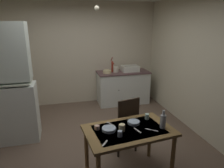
{
  "coord_description": "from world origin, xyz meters",
  "views": [
    {
      "loc": [
        -0.49,
        -3.29,
        2.09
      ],
      "look_at": [
        0.34,
        -0.01,
        1.08
      ],
      "focal_mm": 32.42,
      "sensor_mm": 36.0,
      "label": 1
    }
  ],
  "objects_px": {
    "chair_far_side": "(125,124)",
    "glass_bottle": "(163,121)",
    "mug_dark": "(122,128)",
    "serving_bowl_wide": "(109,129)",
    "hand_pump": "(112,66)",
    "sink_basin": "(130,68)",
    "mixing_bowl_counter": "(107,72)",
    "hutch_cabinet": "(4,89)",
    "dining_table": "(129,136)"
  },
  "relations": [
    {
      "from": "hand_pump",
      "to": "dining_table",
      "type": "distance_m",
      "value": 2.84
    },
    {
      "from": "hand_pump",
      "to": "serving_bowl_wide",
      "type": "distance_m",
      "value": 2.86
    },
    {
      "from": "hand_pump",
      "to": "chair_far_side",
      "type": "relative_size",
      "value": 0.4
    },
    {
      "from": "dining_table",
      "to": "chair_far_side",
      "type": "height_order",
      "value": "chair_far_side"
    },
    {
      "from": "hand_pump",
      "to": "dining_table",
      "type": "bearing_deg",
      "value": -99.79
    },
    {
      "from": "sink_basin",
      "to": "glass_bottle",
      "type": "xyz_separation_m",
      "value": [
        -0.5,
        -2.81,
        -0.1
      ]
    },
    {
      "from": "hutch_cabinet",
      "to": "mug_dark",
      "type": "height_order",
      "value": "hutch_cabinet"
    },
    {
      "from": "mug_dark",
      "to": "glass_bottle",
      "type": "distance_m",
      "value": 0.56
    },
    {
      "from": "mug_dark",
      "to": "glass_bottle",
      "type": "xyz_separation_m",
      "value": [
        0.55,
        -0.06,
        0.06
      ]
    },
    {
      "from": "serving_bowl_wide",
      "to": "glass_bottle",
      "type": "bearing_deg",
      "value": -8.43
    },
    {
      "from": "sink_basin",
      "to": "chair_far_side",
      "type": "xyz_separation_m",
      "value": [
        -0.82,
        -2.15,
        -0.44
      ]
    },
    {
      "from": "hand_pump",
      "to": "mug_dark",
      "type": "distance_m",
      "value": 2.86
    },
    {
      "from": "serving_bowl_wide",
      "to": "sink_basin",
      "type": "bearing_deg",
      "value": 65.69
    },
    {
      "from": "chair_far_side",
      "to": "mug_dark",
      "type": "xyz_separation_m",
      "value": [
        -0.23,
        -0.59,
        0.28
      ]
    },
    {
      "from": "mixing_bowl_counter",
      "to": "chair_far_side",
      "type": "bearing_deg",
      "value": -95.0
    },
    {
      "from": "mixing_bowl_counter",
      "to": "dining_table",
      "type": "bearing_deg",
      "value": -96.73
    },
    {
      "from": "hand_pump",
      "to": "serving_bowl_wide",
      "type": "height_order",
      "value": "hand_pump"
    },
    {
      "from": "hutch_cabinet",
      "to": "serving_bowl_wide",
      "type": "bearing_deg",
      "value": -42.19
    },
    {
      "from": "serving_bowl_wide",
      "to": "mug_dark",
      "type": "relative_size",
      "value": 2.07
    },
    {
      "from": "glass_bottle",
      "to": "chair_far_side",
      "type": "bearing_deg",
      "value": 115.81
    },
    {
      "from": "hand_pump",
      "to": "hutch_cabinet",
      "type": "bearing_deg",
      "value": -149.35
    },
    {
      "from": "mixing_bowl_counter",
      "to": "dining_table",
      "type": "height_order",
      "value": "mixing_bowl_counter"
    },
    {
      "from": "sink_basin",
      "to": "mixing_bowl_counter",
      "type": "xyz_separation_m",
      "value": [
        -0.64,
        -0.05,
        -0.04
      ]
    },
    {
      "from": "hand_pump",
      "to": "mixing_bowl_counter",
      "type": "relative_size",
      "value": 1.79
    },
    {
      "from": "hutch_cabinet",
      "to": "hand_pump",
      "type": "bearing_deg",
      "value": 30.65
    },
    {
      "from": "mug_dark",
      "to": "serving_bowl_wide",
      "type": "bearing_deg",
      "value": 165.63
    },
    {
      "from": "hutch_cabinet",
      "to": "sink_basin",
      "type": "bearing_deg",
      "value": 25.38
    },
    {
      "from": "dining_table",
      "to": "sink_basin",
      "type": "bearing_deg",
      "value": 70.76
    },
    {
      "from": "hand_pump",
      "to": "serving_bowl_wide",
      "type": "xyz_separation_m",
      "value": [
        -0.75,
        -2.74,
        -0.27
      ]
    },
    {
      "from": "dining_table",
      "to": "glass_bottle",
      "type": "distance_m",
      "value": 0.5
    },
    {
      "from": "mug_dark",
      "to": "chair_far_side",
      "type": "bearing_deg",
      "value": 68.44
    },
    {
      "from": "chair_far_side",
      "to": "serving_bowl_wide",
      "type": "distance_m",
      "value": 0.73
    },
    {
      "from": "sink_basin",
      "to": "serving_bowl_wide",
      "type": "height_order",
      "value": "sink_basin"
    },
    {
      "from": "mug_dark",
      "to": "mixing_bowl_counter",
      "type": "bearing_deg",
      "value": 81.17
    },
    {
      "from": "serving_bowl_wide",
      "to": "hand_pump",
      "type": "bearing_deg",
      "value": 74.8
    },
    {
      "from": "sink_basin",
      "to": "mug_dark",
      "type": "height_order",
      "value": "sink_basin"
    },
    {
      "from": "chair_far_side",
      "to": "glass_bottle",
      "type": "xyz_separation_m",
      "value": [
        0.32,
        -0.66,
        0.34
      ]
    },
    {
      "from": "hand_pump",
      "to": "mixing_bowl_counter",
      "type": "height_order",
      "value": "hand_pump"
    },
    {
      "from": "sink_basin",
      "to": "chair_far_side",
      "type": "bearing_deg",
      "value": -110.89
    },
    {
      "from": "sink_basin",
      "to": "glass_bottle",
      "type": "distance_m",
      "value": 2.85
    },
    {
      "from": "sink_basin",
      "to": "dining_table",
      "type": "xyz_separation_m",
      "value": [
        -0.95,
        -2.73,
        -0.3
      ]
    },
    {
      "from": "mixing_bowl_counter",
      "to": "dining_table",
      "type": "distance_m",
      "value": 2.71
    },
    {
      "from": "sink_basin",
      "to": "hutch_cabinet",
      "type": "bearing_deg",
      "value": -154.62
    },
    {
      "from": "mixing_bowl_counter",
      "to": "chair_far_side",
      "type": "height_order",
      "value": "chair_far_side"
    },
    {
      "from": "chair_far_side",
      "to": "serving_bowl_wide",
      "type": "height_order",
      "value": "chair_far_side"
    },
    {
      "from": "chair_far_side",
      "to": "dining_table",
      "type": "bearing_deg",
      "value": -102.84
    },
    {
      "from": "sink_basin",
      "to": "chair_far_side",
      "type": "distance_m",
      "value": 2.34
    },
    {
      "from": "hutch_cabinet",
      "to": "hand_pump",
      "type": "xyz_separation_m",
      "value": [
        2.28,
        1.35,
        0.04
      ]
    },
    {
      "from": "mixing_bowl_counter",
      "to": "glass_bottle",
      "type": "distance_m",
      "value": 2.76
    },
    {
      "from": "hutch_cabinet",
      "to": "chair_far_side",
      "type": "bearing_deg",
      "value": -23.49
    }
  ]
}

